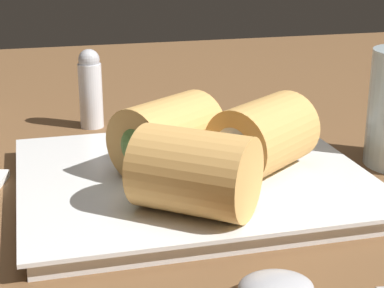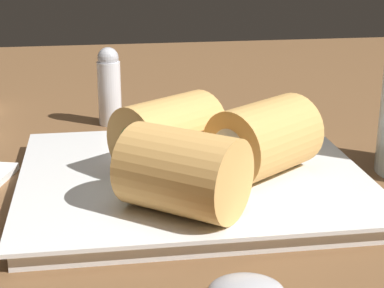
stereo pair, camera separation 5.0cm
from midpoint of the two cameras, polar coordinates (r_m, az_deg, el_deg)
table_surface at (r=49.36cm, az=-4.09°, el=-6.51°), size 180.00×140.00×2.00cm
serving_plate at (r=51.38cm, az=-2.79°, el=-3.28°), size 27.18×23.59×1.50cm
roll_front_left at (r=50.52cm, az=-4.99°, el=0.68°), size 9.75×9.27×5.80cm
roll_front_right at (r=50.03cm, az=3.21°, el=0.54°), size 9.75×9.31×5.80cm
roll_back_left at (r=43.19cm, az=-4.07°, el=-2.52°), size 9.75×9.42×5.80cm
spoon at (r=37.28cm, az=6.07°, el=-12.68°), size 21.00×5.62×1.50cm
salt_shaker at (r=67.55cm, az=-11.13°, el=4.85°), size 2.43×2.43×8.23cm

